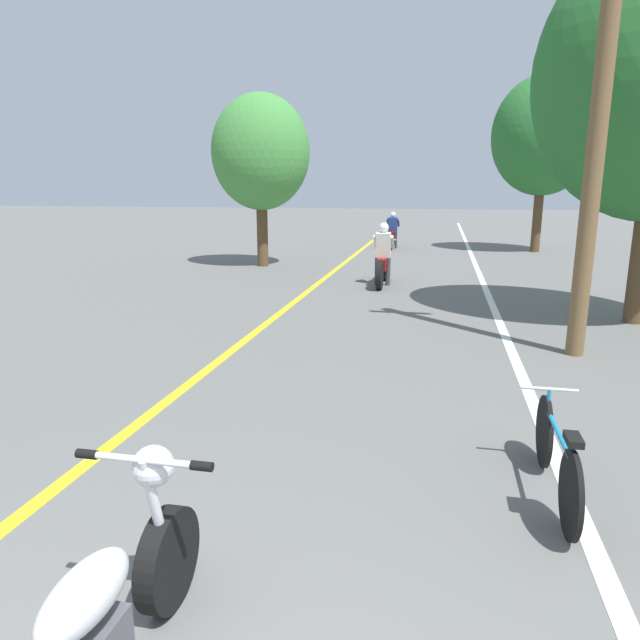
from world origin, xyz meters
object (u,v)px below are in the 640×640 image
(roadside_tree_left, at_px, (261,153))
(motorcycle_rider_lead, at_px, (383,262))
(motorcycle_foreground, at_px, (98,625))
(bicycle_parked, at_px, (557,456))
(motorcycle_rider_far, at_px, (392,234))
(utility_pole, at_px, (601,96))
(roadside_tree_right_far, at_px, (544,136))

(roadside_tree_left, bearing_deg, motorcycle_rider_lead, -34.45)
(roadside_tree_left, bearing_deg, motorcycle_foreground, -75.37)
(motorcycle_rider_lead, relative_size, bicycle_parked, 1.26)
(roadside_tree_left, relative_size, motorcycle_rider_far, 2.42)
(motorcycle_rider_lead, distance_m, bicycle_parked, 9.56)
(utility_pole, xyz_separation_m, motorcycle_rider_lead, (-3.22, 5.24, -2.86))
(motorcycle_rider_far, distance_m, bicycle_parked, 17.88)
(motorcycle_rider_lead, bearing_deg, utility_pole, -58.44)
(roadside_tree_right_far, xyz_separation_m, motorcycle_rider_far, (-5.12, 0.20, -3.48))
(utility_pole, distance_m, motorcycle_rider_far, 14.41)
(utility_pole, bearing_deg, motorcycle_rider_far, 105.18)
(roadside_tree_left, xyz_separation_m, motorcycle_rider_lead, (3.80, -2.60, -2.66))
(motorcycle_rider_lead, bearing_deg, roadside_tree_left, 145.55)
(utility_pole, xyz_separation_m, roadside_tree_right_far, (1.43, 13.43, 0.58))
(bicycle_parked, bearing_deg, motorcycle_rider_far, 98.72)
(roadside_tree_right_far, distance_m, bicycle_parked, 18.02)
(motorcycle_rider_lead, height_order, bicycle_parked, motorcycle_rider_lead)
(roadside_tree_right_far, height_order, motorcycle_rider_lead, roadside_tree_right_far)
(roadside_tree_right_far, relative_size, bicycle_parked, 3.70)
(utility_pole, distance_m, roadside_tree_left, 10.52)
(motorcycle_foreground, bearing_deg, roadside_tree_right_far, 76.55)
(roadside_tree_right_far, height_order, bicycle_parked, roadside_tree_right_far)
(roadside_tree_left, bearing_deg, motorcycle_rider_far, 60.14)
(roadside_tree_left, distance_m, motorcycle_foreground, 14.94)
(utility_pole, relative_size, motorcycle_rider_far, 3.32)
(utility_pole, relative_size, roadside_tree_left, 1.37)
(motorcycle_foreground, xyz_separation_m, bicycle_parked, (2.32, 2.31, -0.10))
(utility_pole, height_order, motorcycle_rider_far, utility_pole)
(utility_pole, relative_size, motorcycle_foreground, 3.31)
(motorcycle_rider_far, relative_size, bicycle_parked, 1.22)
(bicycle_parked, bearing_deg, roadside_tree_right_far, 82.14)
(utility_pole, distance_m, motorcycle_rider_lead, 6.78)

